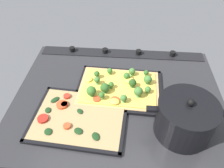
% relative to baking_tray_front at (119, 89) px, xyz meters
% --- Properties ---
extents(ground_plane, '(0.85, 0.67, 0.03)m').
position_rel_baking_tray_front_xyz_m(ground_plane, '(0.00, 0.04, -0.02)').
color(ground_plane, '#28282B').
extents(stove_control_panel, '(0.82, 0.07, 0.03)m').
position_rel_baking_tray_front_xyz_m(stove_control_panel, '(0.00, -0.26, 0.00)').
color(stove_control_panel, black).
rests_on(stove_control_panel, ground_plane).
extents(baking_tray_front, '(0.37, 0.28, 0.01)m').
position_rel_baking_tray_front_xyz_m(baking_tray_front, '(0.00, 0.00, 0.00)').
color(baking_tray_front, black).
rests_on(baking_tray_front, ground_plane).
extents(broccoli_pizza, '(0.34, 0.25, 0.06)m').
position_rel_baking_tray_front_xyz_m(broccoli_pizza, '(-0.00, 0.00, 0.02)').
color(broccoli_pizza, tan).
rests_on(broccoli_pizza, baking_tray_front).
extents(baking_tray_back, '(0.36, 0.29, 0.01)m').
position_rel_baking_tray_front_xyz_m(baking_tray_back, '(0.14, 0.16, -0.00)').
color(baking_tray_back, black).
rests_on(baking_tray_back, ground_plane).
extents(veggie_pizza_back, '(0.34, 0.26, 0.02)m').
position_rel_baking_tray_front_xyz_m(veggie_pizza_back, '(0.14, 0.16, 0.01)').
color(veggie_pizza_back, '#A28858').
rests_on(veggie_pizza_back, baking_tray_back).
extents(cooking_pot, '(0.27, 0.20, 0.16)m').
position_rel_baking_tray_front_xyz_m(cooking_pot, '(-0.23, 0.19, 0.06)').
color(cooking_pot, black).
rests_on(cooking_pot, ground_plane).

